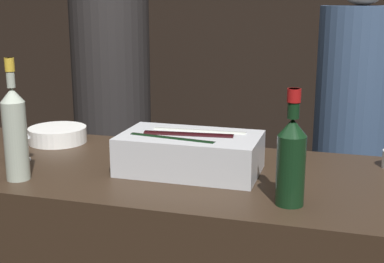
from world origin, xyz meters
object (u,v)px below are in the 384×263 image
wine_glass (18,132)px  person_grey_polo (112,104)px  rose_wine_bottle (15,131)px  person_blond_tee (353,139)px  ice_bin_with_bottles (190,151)px  bowl_white (58,134)px  red_wine_bottle_burgundy (291,157)px

wine_glass → person_grey_polo: size_ratio=0.07×
rose_wine_bottle → person_blond_tee: person_blond_tee is taller
wine_glass → ice_bin_with_bottles: bearing=4.7°
rose_wine_bottle → person_blond_tee: 1.43m
ice_bin_with_bottles → wine_glass: size_ratio=3.18×
wine_glass → person_blond_tee: person_blond_tee is taller
ice_bin_with_bottles → person_blond_tee: size_ratio=0.24×
ice_bin_with_bottles → person_blond_tee: (0.50, 0.82, -0.13)m
ice_bin_with_bottles → person_blond_tee: bearing=58.9°
person_grey_polo → ice_bin_with_bottles: bearing=-98.7°
rose_wine_bottle → ice_bin_with_bottles: bearing=24.5°
person_blond_tee → bowl_white: bearing=161.1°
ice_bin_with_bottles → rose_wine_bottle: size_ratio=1.18×
wine_glass → red_wine_bottle_burgundy: bearing=-9.0°
ice_bin_with_bottles → bowl_white: bearing=161.0°
wine_glass → red_wine_bottle_burgundy: (0.91, -0.14, 0.03)m
bowl_white → person_grey_polo: bearing=101.9°
ice_bin_with_bottles → rose_wine_bottle: bearing=-155.5°
person_grey_polo → rose_wine_bottle: bearing=-121.0°
person_grey_polo → bowl_white: bearing=-121.8°
ice_bin_with_bottles → person_grey_polo: person_grey_polo is taller
bowl_white → rose_wine_bottle: (0.11, -0.41, 0.12)m
wine_glass → rose_wine_bottle: rose_wine_bottle is taller
ice_bin_with_bottles → person_blond_tee: person_blond_tee is taller
bowl_white → wine_glass: 0.26m
red_wine_bottle_burgundy → bowl_white: bearing=156.8°
person_blond_tee → ice_bin_with_bottles: bearing=-170.0°
ice_bin_with_bottles → person_grey_polo: size_ratio=0.23×
bowl_white → person_blond_tee: person_blond_tee is taller
person_grey_polo → wine_glass: bearing=-124.3°
red_wine_bottle_burgundy → person_grey_polo: person_grey_polo is taller
ice_bin_with_bottles → red_wine_bottle_burgundy: (0.33, -0.19, 0.06)m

